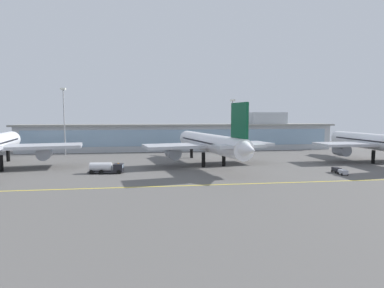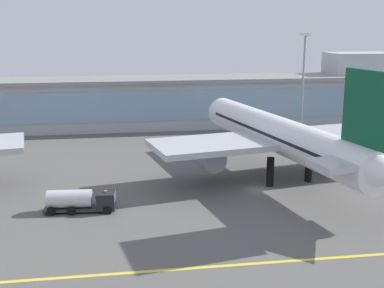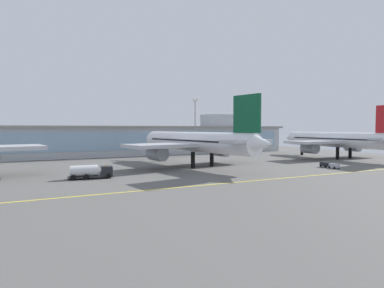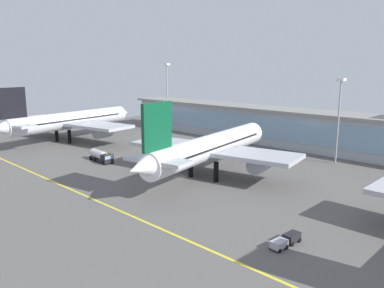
{
  "view_description": "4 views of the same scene",
  "coord_description": "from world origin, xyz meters",
  "px_view_note": "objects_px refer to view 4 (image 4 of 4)",
  "views": [
    {
      "loc": [
        -13.38,
        -87.91,
        15.05
      ],
      "look_at": [
        -0.7,
        5.81,
        6.55
      ],
      "focal_mm": 29.07,
      "sensor_mm": 36.0,
      "label": 1
    },
    {
      "loc": [
        -20.05,
        -66.0,
        23.21
      ],
      "look_at": [
        -8.43,
        9.09,
        5.08
      ],
      "focal_mm": 46.36,
      "sensor_mm": 36.0,
      "label": 2
    },
    {
      "loc": [
        -35.19,
        -74.48,
        10.68
      ],
      "look_at": [
        6.93,
        12.06,
        5.91
      ],
      "focal_mm": 29.98,
      "sensor_mm": 36.0,
      "label": 3
    },
    {
      "loc": [
        61.28,
        -58.53,
        24.62
      ],
      "look_at": [
        -3.52,
        7.83,
        5.97
      ],
      "focal_mm": 36.01,
      "sensor_mm": 36.0,
      "label": 4
    }
  ],
  "objects_px": {
    "airliner_near_right": "(211,147)",
    "apron_light_mast_west": "(167,89)",
    "fuel_tanker_truck": "(102,156)",
    "airliner_near_left": "(70,121)",
    "apron_light_mast_centre": "(339,108)",
    "baggage_tug_near": "(286,240)"
  },
  "relations": [
    {
      "from": "fuel_tanker_truck",
      "to": "apron_light_mast_west",
      "type": "bearing_deg",
      "value": 121.18
    },
    {
      "from": "fuel_tanker_truck",
      "to": "apron_light_mast_centre",
      "type": "distance_m",
      "value": 62.4
    },
    {
      "from": "baggage_tug_near",
      "to": "airliner_near_right",
      "type": "bearing_deg",
      "value": 62.12
    },
    {
      "from": "airliner_near_left",
      "to": "apron_light_mast_centre",
      "type": "xyz_separation_m",
      "value": [
        77.76,
        32.16,
        7.63
      ]
    },
    {
      "from": "airliner_near_left",
      "to": "airliner_near_right",
      "type": "xyz_separation_m",
      "value": [
        62.25,
        0.93,
        -0.13
      ]
    },
    {
      "from": "fuel_tanker_truck",
      "to": "apron_light_mast_centre",
      "type": "height_order",
      "value": "apron_light_mast_centre"
    },
    {
      "from": "fuel_tanker_truck",
      "to": "apron_light_mast_centre",
      "type": "bearing_deg",
      "value": 47.01
    },
    {
      "from": "fuel_tanker_truck",
      "to": "baggage_tug_near",
      "type": "bearing_deg",
      "value": -3.87
    },
    {
      "from": "airliner_near_left",
      "to": "apron_light_mast_west",
      "type": "height_order",
      "value": "apron_light_mast_west"
    },
    {
      "from": "airliner_near_right",
      "to": "apron_light_mast_west",
      "type": "distance_m",
      "value": 61.59
    },
    {
      "from": "fuel_tanker_truck",
      "to": "baggage_tug_near",
      "type": "height_order",
      "value": "fuel_tanker_truck"
    },
    {
      "from": "airliner_near_right",
      "to": "apron_light_mast_centre",
      "type": "height_order",
      "value": "apron_light_mast_centre"
    },
    {
      "from": "airliner_near_left",
      "to": "baggage_tug_near",
      "type": "xyz_separation_m",
      "value": [
        93.19,
        -17.97,
        -6.05
      ]
    },
    {
      "from": "airliner_near_right",
      "to": "baggage_tug_near",
      "type": "relative_size",
      "value": 9.46
    },
    {
      "from": "airliner_near_right",
      "to": "apron_light_mast_west",
      "type": "bearing_deg",
      "value": 46.05
    },
    {
      "from": "airliner_near_left",
      "to": "apron_light_mast_west",
      "type": "bearing_deg",
      "value": -27.62
    },
    {
      "from": "fuel_tanker_truck",
      "to": "apron_light_mast_west",
      "type": "xyz_separation_m",
      "value": [
        -21.61,
        42.96,
        15.16
      ]
    },
    {
      "from": "fuel_tanker_truck",
      "to": "baggage_tug_near",
      "type": "xyz_separation_m",
      "value": [
        60.41,
        -8.87,
        -0.72
      ]
    },
    {
      "from": "fuel_tanker_truck",
      "to": "apron_light_mast_west",
      "type": "distance_m",
      "value": 50.42
    },
    {
      "from": "apron_light_mast_west",
      "to": "apron_light_mast_centre",
      "type": "distance_m",
      "value": 66.65
    },
    {
      "from": "airliner_near_right",
      "to": "apron_light_mast_centre",
      "type": "bearing_deg",
      "value": -37.56
    },
    {
      "from": "fuel_tanker_truck",
      "to": "apron_light_mast_west",
      "type": "height_order",
      "value": "apron_light_mast_west"
    }
  ]
}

